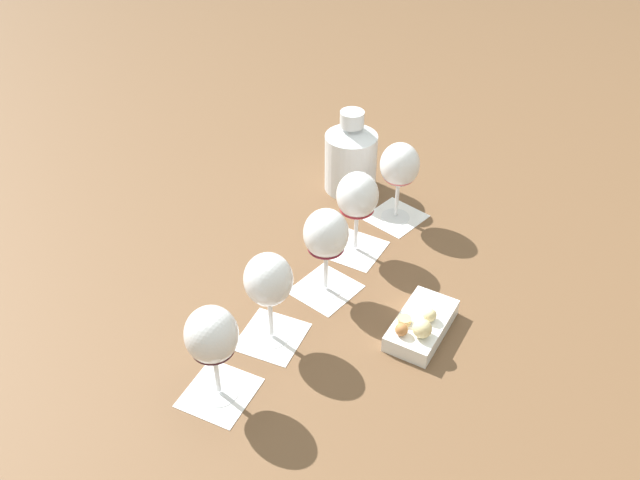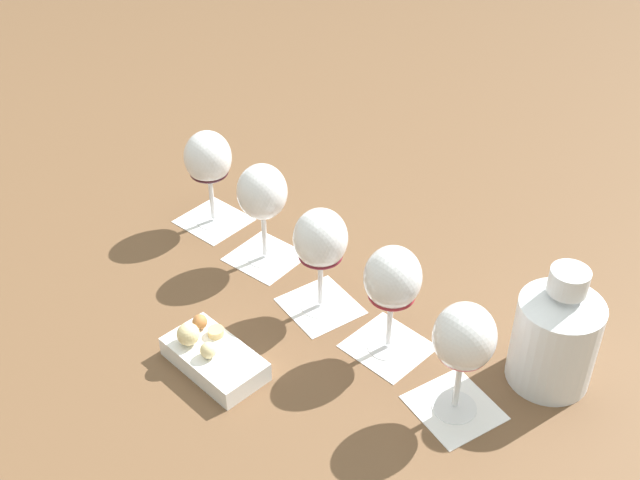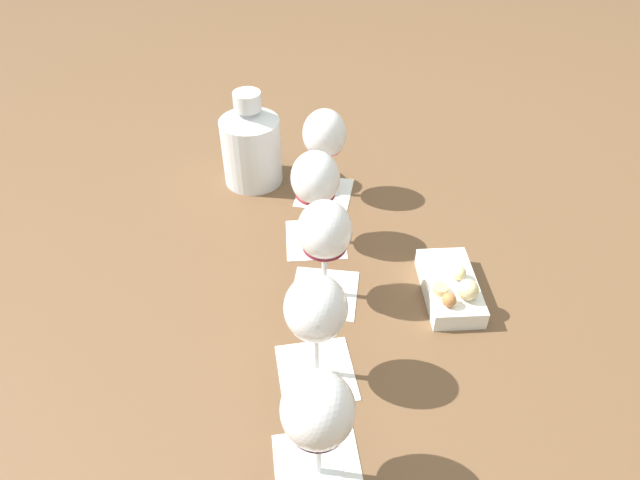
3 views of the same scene
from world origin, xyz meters
The scene contains 13 objects.
ground_plane centered at (0.00, 0.00, 0.00)m, with size 8.00×8.00×0.00m, color brown.
tasting_card_0 centered at (-0.27, -0.07, 0.00)m, with size 0.12×0.11×0.00m.
tasting_card_1 centered at (-0.13, -0.05, 0.00)m, with size 0.14×0.13×0.00m.
tasting_card_2 centered at (-0.01, 0.01, 0.00)m, with size 0.12×0.12×0.00m.
tasting_card_3 centered at (0.14, 0.04, 0.00)m, with size 0.14×0.14×0.00m.
tasting_card_4 centered at (0.28, 0.08, 0.00)m, with size 0.14×0.14×0.00m.
wine_glass_0 centered at (-0.27, -0.07, 0.12)m, with size 0.08×0.08×0.18m.
wine_glass_1 centered at (-0.13, -0.05, 0.12)m, with size 0.08×0.08×0.18m.
wine_glass_2 centered at (-0.01, 0.01, 0.12)m, with size 0.08×0.08×0.18m.
wine_glass_3 centered at (0.14, 0.04, 0.12)m, with size 0.08×0.08×0.18m.
wine_glass_4 centered at (0.28, 0.08, 0.12)m, with size 0.08×0.08×0.18m.
ceramic_vase centered at (-0.28, -0.22, 0.08)m, with size 0.11×0.11×0.19m.
snack_dish centered at (-0.06, 0.20, 0.02)m, with size 0.17×0.13×0.06m.
Camera 2 is at (-0.85, 0.41, 0.82)m, focal length 45.00 mm.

